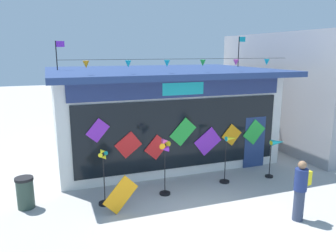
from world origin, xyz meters
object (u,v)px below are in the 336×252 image
wind_spinner_far_left (104,179)px  display_kite_on_ground (121,195)px  wind_spinner_center_left (228,155)px  wind_spinner_center_right (276,148)px  trash_bin (25,193)px  kite_shop_building (157,112)px  person_near_camera (301,189)px  wind_spinner_left (165,156)px

wind_spinner_far_left → display_kite_on_ground: (0.35, -0.64, -0.29)m
wind_spinner_center_left → wind_spinner_center_right: (1.86, -0.12, 0.08)m
trash_bin → display_kite_on_ground: bearing=-25.7°
wind_spinner_center_left → wind_spinner_center_right: bearing=-3.6°
kite_shop_building → wind_spinner_center_right: (3.14, -4.06, -0.82)m
wind_spinner_center_right → trash_bin: 8.40m
kite_shop_building → display_kite_on_ground: bearing=-118.9°
wind_spinner_center_right → display_kite_on_ground: (-5.83, -0.82, -0.55)m
wind_spinner_center_right → person_near_camera: size_ratio=0.83×
wind_spinner_far_left → wind_spinner_left: (1.92, 0.04, 0.47)m
wind_spinner_left → display_kite_on_ground: (-1.57, -0.69, -0.75)m
kite_shop_building → wind_spinner_far_left: bearing=-125.6°
wind_spinner_center_right → wind_spinner_left: bearing=-178.3°
wind_spinner_far_left → display_kite_on_ground: 0.78m
wind_spinner_center_right → person_near_camera: bearing=-116.1°
wind_spinner_far_left → wind_spinner_center_right: (6.17, 0.17, 0.26)m
wind_spinner_far_left → person_near_camera: size_ratio=1.03×
wind_spinner_left → display_kite_on_ground: bearing=-156.4°
wind_spinner_center_right → person_near_camera: person_near_camera is taller
wind_spinner_far_left → wind_spinner_center_left: wind_spinner_far_left is taller
wind_spinner_left → kite_shop_building: bearing=75.1°
kite_shop_building → display_kite_on_ground: kite_shop_building is taller
person_near_camera → trash_bin: 7.71m
kite_shop_building → person_near_camera: kite_shop_building is taller
wind_spinner_far_left → wind_spinner_center_left: 4.32m
wind_spinner_center_left → wind_spinner_center_right: 1.87m
wind_spinner_far_left → wind_spinner_center_right: wind_spinner_far_left is taller
kite_shop_building → wind_spinner_center_left: size_ratio=5.35×
wind_spinner_left → trash_bin: (-4.11, 0.53, -0.81)m
kite_shop_building → person_near_camera: bearing=-75.9°
wind_spinner_far_left → trash_bin: wind_spinner_far_left is taller
kite_shop_building → display_kite_on_ground: (-2.68, -4.87, -1.37)m
person_near_camera → display_kite_on_ground: (-4.42, 2.06, -0.36)m
wind_spinner_center_right → trash_bin: bearing=177.2°
trash_bin → kite_shop_building: bearing=34.9°
person_near_camera → wind_spinner_center_right: bearing=142.7°
kite_shop_building → trash_bin: bearing=-145.1°
wind_spinner_center_left → wind_spinner_center_right: size_ratio=1.18×
kite_shop_building → person_near_camera: 7.21m
wind_spinner_center_right → display_kite_on_ground: 5.91m
wind_spinner_far_left → trash_bin: 2.30m
wind_spinner_far_left → wind_spinner_center_right: bearing=1.6°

